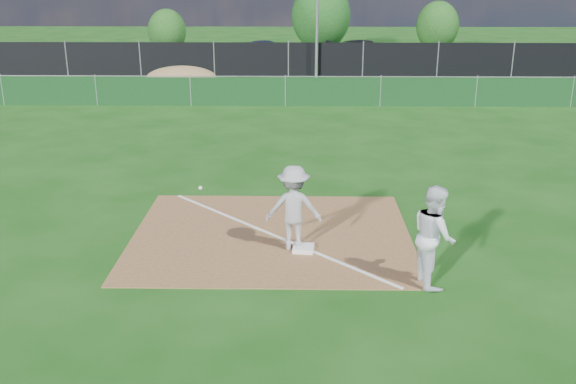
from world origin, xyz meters
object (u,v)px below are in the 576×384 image
Objects in this scene: light_pole at (317,0)px; tree_mid at (321,16)px; play_at_first at (294,208)px; first_base at (303,248)px; car_mid at (268,54)px; car_right at (367,52)px; runner at (434,236)px; tree_right at (437,26)px; tree_left at (167,31)px; car_left at (212,55)px.

tree_mid is at bearing 87.04° from light_pole.
light_pole is 22.63m from play_at_first.
play_at_first reaches higher than first_base.
car_mid is 0.89× the size of car_right.
runner is 0.54× the size of tree_right.
tree_right is at bearing -46.17° from car_right.
first_base is 0.22× the size of runner.
first_base is at bearing -105.63° from tree_right.
tree_mid is at bearing -11.54° from car_mid.
light_pole is 22.88m from first_base.
runner is at bearing -71.23° from tree_left.
light_pole is at bearing -127.30° from tree_right.
first_base is at bearing 174.59° from car_left.
tree_mid is at bearing 18.14° from car_right.
tree_left is at bearing 105.42° from play_at_first.
tree_left is at bearing 65.44° from car_mid.
tree_right is (9.69, 33.77, 0.88)m from play_at_first.
play_at_first is (-0.20, 0.13, 0.84)m from first_base.
car_right is at bearing -100.54° from car_left.
first_base is 33.64m from tree_mid.
tree_mid is (-0.95, 34.89, 1.52)m from runner.
car_mid is at bearing -115.31° from tree_mid.
play_at_first is 33.03m from tree_left.
light_pole is at bearing -43.93° from tree_left.
tree_mid is (0.57, 11.01, -1.54)m from light_pole.
tree_left is at bearing 136.07° from light_pole.
car_left is at bearing -153.45° from tree_right.
play_at_first is at bearing 51.87° from runner.
car_right is at bearing -66.22° from tree_mid.
car_mid is at bearing -108.47° from car_left.
first_base is 0.10× the size of car_mid.
car_mid is 1.45× the size of tree_left.
car_mid is (3.29, -0.10, 0.05)m from car_left.
light_pole is 11.13m from tree_mid.
car_mid reaches higher than car_right.
tree_mid is (6.65, 7.00, 1.77)m from car_left.
tree_left is 0.87× the size of tree_right.
tree_right reaches higher than runner.
play_at_first is 33.47m from tree_mid.
car_left is 3.29m from car_mid.
light_pole is 6.79m from car_right.
car_mid reaches higher than first_base.
tree_mid is 1.38× the size of tree_right.
car_mid is 0.92× the size of tree_mid.
tree_mid is at bearing 87.28° from play_at_first.
tree_mid is at bearing -177.40° from tree_right.
car_right is at bearing -11.19° from runner.
tree_right is at bearing 5.97° from tree_left.
tree_right reaches higher than car_left.
light_pole reaches higher than tree_mid.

